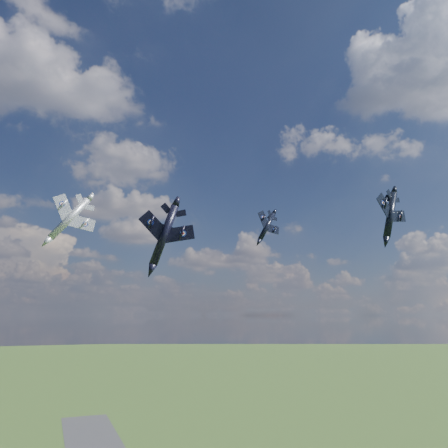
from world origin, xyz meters
name	(u,v)px	position (x,y,z in m)	size (l,w,h in m)	color
jet_lead_navy	(164,235)	(-8.79, 8.24, 77.88)	(10.85, 15.12, 3.13)	black
jet_right_navy	(390,215)	(27.99, -6.55, 81.37)	(8.90, 12.41, 2.57)	black
jet_high_navy	(267,227)	(24.71, 34.34, 86.79)	(9.05, 12.61, 2.61)	black
jet_left_silver	(69,219)	(-24.20, 22.34, 82.44)	(10.28, 14.33, 2.96)	#A1A3AB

